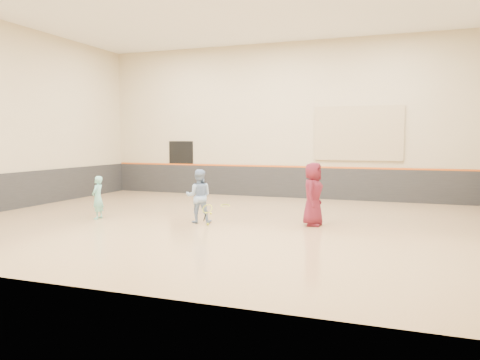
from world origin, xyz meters
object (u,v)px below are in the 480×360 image
(girl, at_px, (98,197))
(spare_racket, at_px, (225,204))
(instructor, at_px, (199,196))
(young_man, at_px, (313,194))

(girl, xyz_separation_m, spare_racket, (2.49, 3.63, -0.53))
(instructor, distance_m, young_man, 3.09)
(girl, height_order, young_man, young_man)
(young_man, relative_size, spare_racket, 2.34)
(girl, xyz_separation_m, young_man, (6.01, 1.07, 0.22))
(girl, height_order, spare_racket, girl)
(girl, height_order, instructor, instructor)
(instructor, relative_size, young_man, 0.87)
(young_man, distance_m, spare_racket, 4.42)
(girl, bearing_deg, instructor, 89.01)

